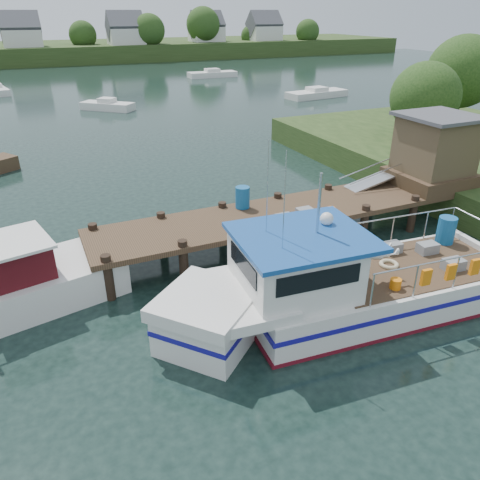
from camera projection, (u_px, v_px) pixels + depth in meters
name	position (u px, v px, depth m)	size (l,w,h in m)	color
ground_plane	(247.00, 250.00, 18.28)	(160.00, 160.00, 0.00)	black
far_shore	(54.00, 49.00, 84.61)	(140.00, 42.55, 9.22)	#30451C
dock	(387.00, 173.00, 19.71)	(16.60, 3.00, 4.78)	#453120
lobster_boat	(335.00, 288.00, 13.91)	(11.51, 4.12, 5.52)	silver
moored_far	(212.00, 74.00, 64.96)	(6.76, 2.48, 1.14)	silver
moored_b	(107.00, 106.00, 43.60)	(4.82, 4.61, 1.10)	silver
moored_c	(317.00, 94.00, 49.90)	(7.06, 3.12, 1.08)	silver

